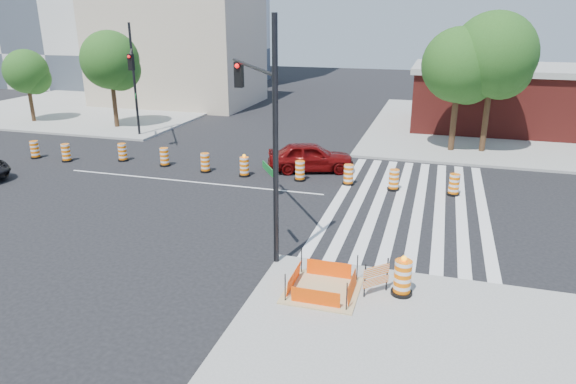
% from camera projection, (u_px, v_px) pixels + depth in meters
% --- Properties ---
extents(ground, '(120.00, 120.00, 0.00)m').
position_uv_depth(ground, '(190.00, 182.00, 26.16)').
color(ground, black).
rests_on(ground, ground).
extents(sidewalk_ne, '(22.00, 22.00, 0.15)m').
position_uv_depth(sidewalk_ne, '(525.00, 130.00, 37.57)').
color(sidewalk_ne, gray).
rests_on(sidewalk_ne, ground).
extents(sidewalk_nw, '(22.00, 22.00, 0.15)m').
position_uv_depth(sidewalk_nw, '(103.00, 106.00, 47.29)').
color(sidewalk_nw, gray).
rests_on(sidewalk_nw, ground).
extents(crosswalk_east, '(6.75, 13.50, 0.01)m').
position_uv_depth(crosswalk_east, '(409.00, 203.00, 23.21)').
color(crosswalk_east, silver).
rests_on(crosswalk_east, ground).
extents(lane_centerline, '(14.00, 0.12, 0.01)m').
position_uv_depth(lane_centerline, '(190.00, 182.00, 26.16)').
color(lane_centerline, silver).
rests_on(lane_centerline, ground).
extents(excavation_pit, '(2.20, 2.20, 0.90)m').
position_uv_depth(excavation_pit, '(322.00, 289.00, 15.51)').
color(excavation_pit, tan).
rests_on(excavation_pit, ground).
extents(brick_storefront, '(16.50, 8.50, 4.60)m').
position_uv_depth(brick_storefront, '(530.00, 99.00, 36.84)').
color(brick_storefront, maroon).
rests_on(brick_storefront, ground).
extents(beige_midrise, '(14.00, 10.00, 10.00)m').
position_uv_depth(beige_midrise, '(178.00, 49.00, 47.68)').
color(beige_midrise, '#BEA991').
rests_on(beige_midrise, ground).
extents(red_coupe, '(4.99, 3.20, 1.58)m').
position_uv_depth(red_coupe, '(311.00, 157.00, 27.73)').
color(red_coupe, '#5D0808').
rests_on(red_coupe, ground).
extents(signal_pole_se, '(3.51, 5.08, 7.99)m').
position_uv_depth(signal_pole_se, '(262.00, 114.00, 17.38)').
color(signal_pole_se, black).
rests_on(signal_pole_se, ground).
extents(signal_pole_nw, '(3.09, 4.84, 7.43)m').
position_uv_depth(signal_pole_nw, '(133.00, 72.00, 32.99)').
color(signal_pole_nw, black).
rests_on(signal_pole_nw, ground).
extents(pit_drum, '(0.64, 0.64, 1.27)m').
position_uv_depth(pit_drum, '(402.00, 278.00, 15.20)').
color(pit_drum, black).
rests_on(pit_drum, ground).
extents(barricade, '(0.68, 0.68, 1.08)m').
position_uv_depth(barricade, '(376.00, 276.00, 15.21)').
color(barricade, '#FF6E05').
rests_on(barricade, ground).
extents(tree_north_a, '(3.32, 3.30, 5.61)m').
position_uv_depth(tree_north_a, '(27.00, 74.00, 39.14)').
color(tree_north_a, '#382314').
rests_on(tree_north_a, ground).
extents(tree_north_b, '(4.15, 4.15, 7.06)m').
position_uv_depth(tree_north_b, '(111.00, 63.00, 36.82)').
color(tree_north_b, '#382314').
rests_on(tree_north_b, ground).
extents(tree_north_c, '(4.39, 4.39, 7.47)m').
position_uv_depth(tree_north_c, '(460.00, 69.00, 30.16)').
color(tree_north_c, '#382314').
rests_on(tree_north_c, ground).
extents(tree_north_d, '(4.90, 4.90, 8.34)m').
position_uv_depth(tree_north_d, '(494.00, 59.00, 29.72)').
color(tree_north_d, '#382314').
rests_on(tree_north_d, ground).
extents(median_drum_0, '(0.60, 0.60, 1.02)m').
position_uv_depth(median_drum_0, '(35.00, 150.00, 30.31)').
color(median_drum_0, black).
rests_on(median_drum_0, ground).
extents(median_drum_1, '(0.60, 0.60, 1.02)m').
position_uv_depth(median_drum_1, '(66.00, 153.00, 29.63)').
color(median_drum_1, black).
rests_on(median_drum_1, ground).
extents(median_drum_2, '(0.60, 0.60, 1.02)m').
position_uv_depth(median_drum_2, '(123.00, 153.00, 29.74)').
color(median_drum_2, black).
rests_on(median_drum_2, ground).
extents(median_drum_3, '(0.60, 0.60, 1.02)m').
position_uv_depth(median_drum_3, '(165.00, 158.00, 28.75)').
color(median_drum_3, black).
rests_on(median_drum_3, ground).
extents(median_drum_4, '(0.60, 0.60, 1.02)m').
position_uv_depth(median_drum_4, '(205.00, 163.00, 27.65)').
color(median_drum_4, black).
rests_on(median_drum_4, ground).
extents(median_drum_5, '(0.60, 0.60, 1.18)m').
position_uv_depth(median_drum_5, '(244.00, 167.00, 26.93)').
color(median_drum_5, black).
rests_on(median_drum_5, ground).
extents(median_drum_6, '(0.60, 0.60, 1.02)m').
position_uv_depth(median_drum_6, '(300.00, 171.00, 26.21)').
color(median_drum_6, black).
rests_on(median_drum_6, ground).
extents(median_drum_7, '(0.60, 0.60, 1.02)m').
position_uv_depth(median_drum_7, '(348.00, 175.00, 25.58)').
color(median_drum_7, black).
rests_on(median_drum_7, ground).
extents(median_drum_8, '(0.60, 0.60, 1.02)m').
position_uv_depth(median_drum_8, '(394.00, 180.00, 24.79)').
color(median_drum_8, black).
rests_on(median_drum_8, ground).
extents(median_drum_9, '(0.60, 0.60, 1.02)m').
position_uv_depth(median_drum_9, '(454.00, 185.00, 24.10)').
color(median_drum_9, black).
rests_on(median_drum_9, ground).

